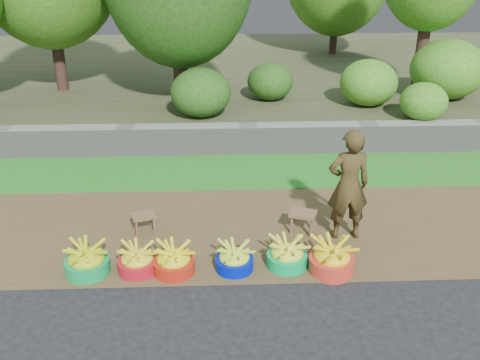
{
  "coord_description": "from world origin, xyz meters",
  "views": [
    {
      "loc": [
        -0.51,
        -5.15,
        3.75
      ],
      "look_at": [
        -0.25,
        1.3,
        0.75
      ],
      "focal_mm": 40.0,
      "sensor_mm": 36.0,
      "label": 1
    }
  ],
  "objects_px": {
    "basin_f": "(332,258)",
    "vendor_woman": "(348,185)",
    "basin_e": "(287,255)",
    "basin_b": "(137,261)",
    "basin_d": "(234,259)",
    "stool_right": "(303,216)",
    "basin_a": "(87,261)",
    "basin_c": "(174,261)",
    "stool_left": "(144,218)"
  },
  "relations": [
    {
      "from": "basin_c",
      "to": "basin_e",
      "type": "distance_m",
      "value": 1.38
    },
    {
      "from": "basin_a",
      "to": "basin_d",
      "type": "height_order",
      "value": "basin_a"
    },
    {
      "from": "basin_b",
      "to": "basin_d",
      "type": "relative_size",
      "value": 1.03
    },
    {
      "from": "basin_e",
      "to": "basin_f",
      "type": "xyz_separation_m",
      "value": [
        0.53,
        -0.12,
        0.02
      ]
    },
    {
      "from": "basin_b",
      "to": "basin_e",
      "type": "xyz_separation_m",
      "value": [
        1.81,
        0.04,
        0.01
      ]
    },
    {
      "from": "basin_f",
      "to": "stool_left",
      "type": "bearing_deg",
      "value": 157.22
    },
    {
      "from": "basin_b",
      "to": "stool_left",
      "type": "relative_size",
      "value": 1.31
    },
    {
      "from": "basin_d",
      "to": "stool_left",
      "type": "relative_size",
      "value": 1.26
    },
    {
      "from": "basin_a",
      "to": "stool_right",
      "type": "distance_m",
      "value": 2.85
    },
    {
      "from": "basin_a",
      "to": "basin_b",
      "type": "relative_size",
      "value": 1.12
    },
    {
      "from": "basin_b",
      "to": "basin_e",
      "type": "bearing_deg",
      "value": 1.29
    },
    {
      "from": "basin_d",
      "to": "vendor_woman",
      "type": "bearing_deg",
      "value": 25.48
    },
    {
      "from": "basin_a",
      "to": "basin_b",
      "type": "distance_m",
      "value": 0.6
    },
    {
      "from": "basin_d",
      "to": "vendor_woman",
      "type": "distance_m",
      "value": 1.78
    },
    {
      "from": "basin_b",
      "to": "stool_right",
      "type": "relative_size",
      "value": 1.16
    },
    {
      "from": "basin_a",
      "to": "basin_f",
      "type": "distance_m",
      "value": 2.94
    },
    {
      "from": "basin_f",
      "to": "vendor_woman",
      "type": "relative_size",
      "value": 0.37
    },
    {
      "from": "basin_e",
      "to": "basin_b",
      "type": "bearing_deg",
      "value": -178.71
    },
    {
      "from": "basin_d",
      "to": "stool_right",
      "type": "bearing_deg",
      "value": 41.19
    },
    {
      "from": "basin_b",
      "to": "vendor_woman",
      "type": "height_order",
      "value": "vendor_woman"
    },
    {
      "from": "basin_e",
      "to": "stool_left",
      "type": "relative_size",
      "value": 1.35
    },
    {
      "from": "basin_e",
      "to": "stool_right",
      "type": "height_order",
      "value": "basin_e"
    },
    {
      "from": "basin_d",
      "to": "basin_f",
      "type": "xyz_separation_m",
      "value": [
        1.17,
        -0.08,
        0.03
      ]
    },
    {
      "from": "stool_right",
      "to": "basin_d",
      "type": "bearing_deg",
      "value": -138.81
    },
    {
      "from": "basin_d",
      "to": "stool_right",
      "type": "relative_size",
      "value": 1.12
    },
    {
      "from": "basin_d",
      "to": "basin_e",
      "type": "distance_m",
      "value": 0.65
    },
    {
      "from": "basin_c",
      "to": "basin_f",
      "type": "relative_size",
      "value": 0.91
    },
    {
      "from": "basin_c",
      "to": "vendor_woman",
      "type": "bearing_deg",
      "value": 18.51
    },
    {
      "from": "basin_e",
      "to": "stool_left",
      "type": "height_order",
      "value": "basin_e"
    },
    {
      "from": "basin_d",
      "to": "stool_left",
      "type": "xyz_separation_m",
      "value": [
        -1.2,
        0.92,
        0.08
      ]
    },
    {
      "from": "basin_a",
      "to": "stool_left",
      "type": "relative_size",
      "value": 1.46
    },
    {
      "from": "basin_b",
      "to": "stool_right",
      "type": "bearing_deg",
      "value": 21.36
    },
    {
      "from": "basin_f",
      "to": "stool_left",
      "type": "xyz_separation_m",
      "value": [
        -2.37,
        1.0,
        0.05
      ]
    },
    {
      "from": "basin_b",
      "to": "basin_c",
      "type": "height_order",
      "value": "basin_c"
    },
    {
      "from": "basin_c",
      "to": "basin_e",
      "type": "relative_size",
      "value": 1.01
    },
    {
      "from": "basin_a",
      "to": "basin_f",
      "type": "relative_size",
      "value": 0.97
    },
    {
      "from": "basin_a",
      "to": "basin_c",
      "type": "height_order",
      "value": "basin_a"
    },
    {
      "from": "vendor_woman",
      "to": "basin_e",
      "type": "bearing_deg",
      "value": 35.09
    },
    {
      "from": "basin_c",
      "to": "stool_left",
      "type": "distance_m",
      "value": 1.06
    },
    {
      "from": "basin_b",
      "to": "stool_left",
      "type": "bearing_deg",
      "value": 91.91
    },
    {
      "from": "basin_c",
      "to": "basin_f",
      "type": "distance_m",
      "value": 1.9
    },
    {
      "from": "basin_d",
      "to": "basin_e",
      "type": "xyz_separation_m",
      "value": [
        0.65,
        0.05,
        0.01
      ]
    },
    {
      "from": "basin_d",
      "to": "basin_e",
      "type": "bearing_deg",
      "value": 4.06
    },
    {
      "from": "basin_b",
      "to": "basin_c",
      "type": "relative_size",
      "value": 0.95
    },
    {
      "from": "basin_b",
      "to": "basin_a",
      "type": "bearing_deg",
      "value": -179.12
    },
    {
      "from": "basin_e",
      "to": "stool_right",
      "type": "distance_m",
      "value": 0.85
    },
    {
      "from": "basin_a",
      "to": "stool_left",
      "type": "height_order",
      "value": "basin_a"
    },
    {
      "from": "basin_c",
      "to": "basin_d",
      "type": "relative_size",
      "value": 1.08
    },
    {
      "from": "basin_b",
      "to": "basin_c",
      "type": "bearing_deg",
      "value": -4.68
    },
    {
      "from": "basin_b",
      "to": "vendor_woman",
      "type": "bearing_deg",
      "value": 14.9
    }
  ]
}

